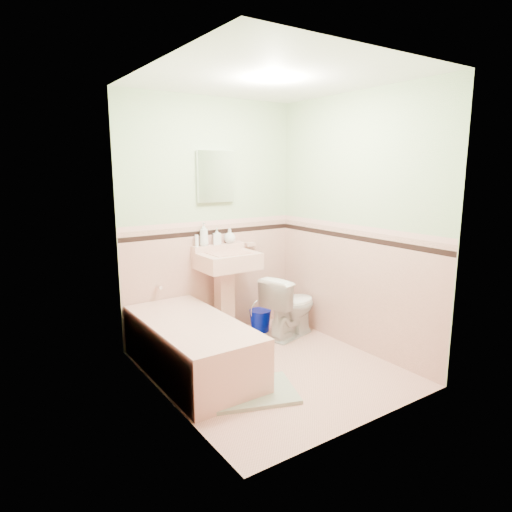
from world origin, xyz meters
TOP-DOWN VIEW (x-y plane):
  - floor at (0.00, 0.00)m, footprint 2.20×2.20m
  - ceiling at (0.00, 0.00)m, footprint 2.20×2.20m
  - wall_back at (0.00, 1.10)m, footprint 2.50×0.00m
  - wall_front at (0.00, -1.10)m, footprint 2.50×0.00m
  - wall_left at (-1.00, 0.00)m, footprint 0.00×2.50m
  - wall_right at (1.00, 0.00)m, footprint 0.00×2.50m
  - wainscot_back at (0.00, 1.09)m, footprint 2.00×0.00m
  - wainscot_front at (0.00, -1.09)m, footprint 2.00×0.00m
  - wainscot_left at (-0.99, 0.00)m, footprint 0.00×2.20m
  - wainscot_right at (0.99, 0.00)m, footprint 0.00×2.20m
  - accent_back at (0.00, 1.08)m, footprint 2.00×0.00m
  - accent_front at (0.00, -1.08)m, footprint 2.00×0.00m
  - accent_left at (-0.98, 0.00)m, footprint 0.00×2.20m
  - accent_right at (0.98, 0.00)m, footprint 0.00×2.20m
  - cap_back at (0.00, 1.08)m, footprint 2.00×0.00m
  - cap_front at (0.00, -1.08)m, footprint 2.00×0.00m
  - cap_left at (-0.98, 0.00)m, footprint 0.00×2.20m
  - cap_right at (0.98, 0.00)m, footprint 0.00×2.20m
  - bathtub at (-0.63, 0.33)m, footprint 0.70×1.50m
  - tub_faucet at (-0.63, 1.05)m, footprint 0.04×0.12m
  - sink at (0.05, 0.86)m, footprint 0.59×0.49m
  - sink_faucet at (0.05, 1.00)m, footprint 0.02×0.02m
  - medicine_cabinet at (0.05, 1.07)m, footprint 0.42×0.04m
  - soap_dish at (0.47, 1.06)m, footprint 0.11×0.07m
  - soap_bottle_left at (-0.12, 1.04)m, footprint 0.11×0.12m
  - soap_bottle_mid at (0.04, 1.04)m, footprint 0.10×0.10m
  - soap_bottle_right at (0.19, 1.04)m, footprint 0.16×0.16m
  - tube at (-0.20, 1.04)m, footprint 0.04×0.04m
  - toilet at (0.64, 0.54)m, footprint 0.74×0.54m
  - bucket at (0.46, 0.84)m, footprint 0.26×0.26m
  - bath_mat at (-0.45, -0.27)m, footprint 0.91×0.76m
  - shoe at (-0.41, -0.21)m, footprint 0.15×0.09m

SIDE VIEW (x-z plane):
  - floor at x=0.00m, z-range 0.00..0.00m
  - bath_mat at x=-0.45m, z-range 0.00..0.03m
  - shoe at x=-0.41m, z-range 0.03..0.09m
  - bucket at x=0.46m, z-range 0.00..0.24m
  - bathtub at x=-0.63m, z-range 0.00..0.45m
  - toilet at x=0.64m, z-range 0.00..0.68m
  - sink at x=0.05m, z-range 0.00..0.93m
  - wainscot_back at x=0.00m, z-range -0.40..1.60m
  - wainscot_front at x=0.00m, z-range -0.40..1.60m
  - wainscot_left at x=-0.99m, z-range -0.50..1.70m
  - wainscot_right at x=0.99m, z-range -0.50..1.70m
  - tub_faucet at x=-0.63m, z-range 0.61..0.65m
  - sink_faucet at x=0.05m, z-range 0.90..1.00m
  - soap_dish at x=0.47m, z-range 0.93..0.97m
  - tube at x=-0.20m, z-range 0.99..1.11m
  - soap_bottle_right at x=0.19m, z-range 0.99..1.15m
  - soap_bottle_mid at x=0.04m, z-range 0.99..1.17m
  - soap_bottle_left at x=-0.12m, z-range 0.99..1.24m
  - accent_left at x=-0.98m, z-range 0.02..2.22m
  - accent_right at x=0.98m, z-range 0.02..2.22m
  - accent_back at x=0.00m, z-range 0.12..2.12m
  - accent_front at x=0.00m, z-range 0.12..2.12m
  - cap_back at x=0.00m, z-range 0.22..2.22m
  - cap_front at x=0.00m, z-range 0.22..2.22m
  - cap_left at x=-0.98m, z-range 0.12..2.32m
  - cap_right at x=0.98m, z-range 0.12..2.32m
  - wall_back at x=0.00m, z-range 0.00..2.50m
  - wall_front at x=0.00m, z-range 0.00..2.50m
  - wall_left at x=-1.00m, z-range 0.00..2.50m
  - wall_right at x=1.00m, z-range 0.00..2.50m
  - medicine_cabinet at x=0.05m, z-range 1.44..1.96m
  - ceiling at x=0.00m, z-range 2.50..2.50m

